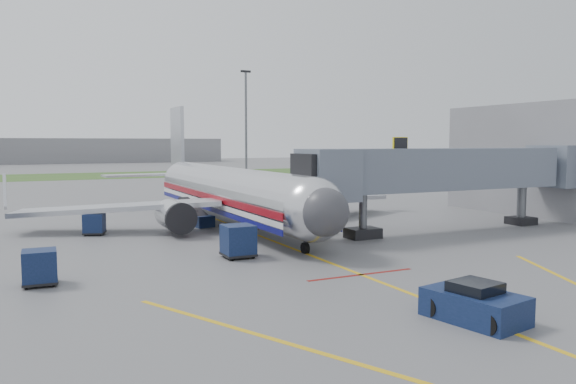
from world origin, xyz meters
name	(u,v)px	position (x,y,z in m)	size (l,w,h in m)	color
ground	(322,260)	(0.00, 0.00, 0.00)	(400.00, 400.00, 0.00)	#565659
grass_strip	(102,176)	(0.00, 90.00, 0.01)	(300.00, 25.00, 0.01)	#2D4C1E
apron_markings	(404,291)	(0.00, -7.40, 0.00)	(21.52, 50.00, 0.01)	gold
airliner	(229,191)	(0.00, 15.25, 2.65)	(32.10, 35.67, 10.25)	silver
jet_bridge	(443,171)	(12.86, 5.00, 4.47)	(25.30, 4.00, 6.90)	slate
terminal	(549,159)	(30.00, 10.00, 5.00)	(10.00, 16.00, 10.00)	slate
light_mast_right	(246,121)	(25.00, 75.00, 10.78)	(2.00, 0.44, 20.40)	#595B60
distant_terminal	(35,151)	(-10.00, 170.00, 4.00)	(120.00, 14.00, 8.00)	slate
pushback_tug	(475,304)	(-0.22, -11.85, 0.61)	(2.75, 3.82, 1.45)	#0C1A37
baggage_cart_a	(238,241)	(-3.99, 2.57, 0.95)	(1.74, 1.74, 1.86)	#0C1A37
baggage_cart_b	(40,267)	(-14.36, 0.64, 0.83)	(1.56, 1.56, 1.63)	#0C1A37
baggage_cart_c	(94,224)	(-10.37, 14.46, 0.77)	(1.79, 1.79, 1.52)	#0C1A37
belt_loader	(197,219)	(-2.51, 15.80, 0.51)	(1.97, 4.35, 2.06)	#0C1A37
ground_power_cart	(316,226)	(4.00, 8.00, 0.58)	(1.60, 1.18, 1.19)	#D9C30C
ramp_worker	(182,219)	(-4.34, 13.45, 0.89)	(0.65, 0.43, 1.79)	#A9D519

